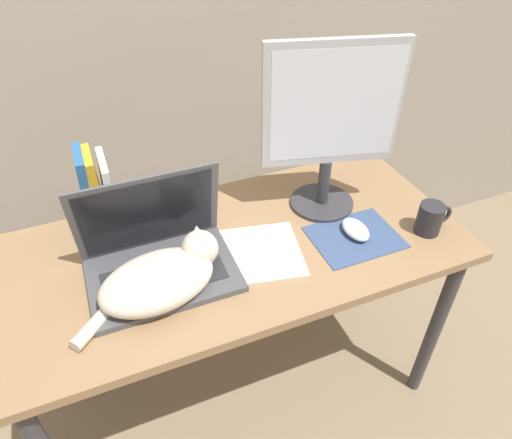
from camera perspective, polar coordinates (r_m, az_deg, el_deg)
The scene contains 10 objects.
desk at distance 1.35m, azimuth -2.19°, elevation -5.72°, with size 1.29×0.61×0.71m.
laptop at distance 1.21m, azimuth -12.09°, elevation -4.50°, with size 0.38×0.26×0.27m.
cat at distance 1.15m, azimuth -11.60°, elevation -7.06°, with size 0.39×0.23×0.13m.
external_monitor at distance 1.31m, azimuth 9.33°, elevation 11.87°, with size 0.38×0.20×0.51m.
mousepad at distance 1.34m, azimuth 12.24°, elevation -2.16°, with size 0.25×0.19×0.00m.
computer_mouse at distance 1.34m, azimuth 12.34°, elevation -1.21°, with size 0.06×0.11×0.03m.
book_row at distance 1.35m, azimuth -19.38°, elevation 3.09°, with size 0.09×0.15×0.26m.
notepad at distance 1.26m, azimuth 0.78°, elevation -4.15°, with size 0.25×0.26×0.01m.
webcam at distance 1.43m, azimuth -8.27°, elevation 3.66°, with size 0.05×0.05×0.07m.
mug at distance 1.40m, azimuth 21.00°, elevation 0.13°, with size 0.11×0.07×0.09m.
Camera 1 is at (-0.32, -0.61, 1.57)m, focal length 32.00 mm.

